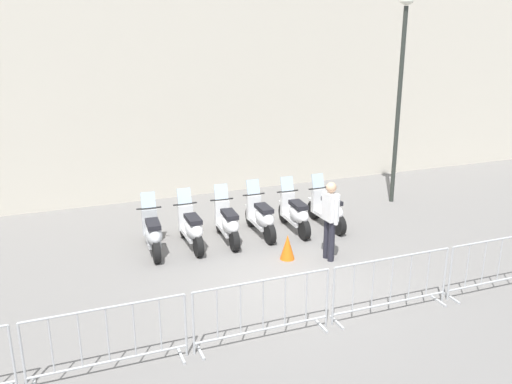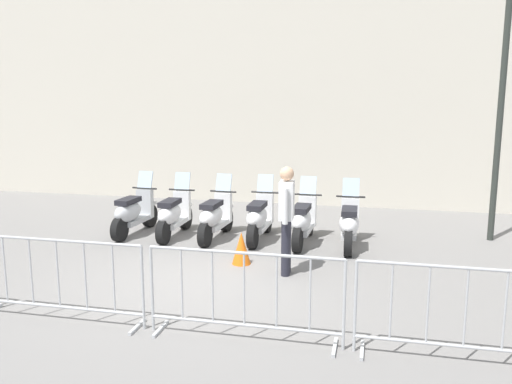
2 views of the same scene
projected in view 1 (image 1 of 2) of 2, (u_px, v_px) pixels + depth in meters
ground_plane at (287, 282)px, 10.82m from camera, size 120.00×120.00×0.00m
motorcycle_0 at (153, 234)px, 12.04m from camera, size 0.66×1.72×1.24m
motorcycle_1 at (191, 228)px, 12.34m from camera, size 0.58×1.73×1.24m
motorcycle_2 at (228, 223)px, 12.64m from camera, size 0.64×1.72×1.24m
motorcycle_3 at (261, 217)px, 13.03m from camera, size 0.60×1.72×1.24m
motorcycle_4 at (295, 214)px, 13.28m from camera, size 0.63×1.72×1.24m
motorcycle_5 at (328, 210)px, 13.55m from camera, size 0.56×1.73×1.24m
barrier_segment_1 at (108, 340)px, 7.87m from camera, size 2.30×0.69×1.07m
barrier_segment_2 at (263, 310)px, 8.70m from camera, size 2.30×0.69×1.07m
barrier_segment_3 at (391, 285)px, 9.52m from camera, size 2.30×0.69×1.07m
barrier_segment_4 at (499, 264)px, 10.35m from camera, size 2.30×0.69×1.07m
street_lamp at (400, 82)px, 14.67m from camera, size 0.36×0.36×5.52m
officer_near_row_end at (330, 216)px, 11.55m from camera, size 0.24×0.55×1.73m
traffic_cone at (287, 247)px, 11.78m from camera, size 0.32×0.32×0.55m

